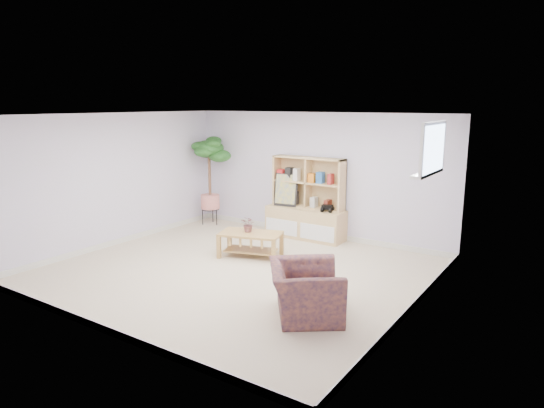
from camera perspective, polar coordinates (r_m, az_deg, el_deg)
The scene contains 14 objects.
floor at distance 7.65m, azimuth -4.14°, elevation -7.84°, with size 5.50×5.00×0.01m, color beige.
ceiling at distance 7.21m, azimuth -4.42°, elevation 10.43°, with size 5.50×5.00×0.01m, color silver.
walls at distance 7.34m, azimuth -4.28°, elevation 1.02°, with size 5.51×5.01×2.40m.
baseboard at distance 7.64m, azimuth -4.14°, elevation -7.49°, with size 5.50×5.00×0.10m, color silver, non-canonical shape.
window at distance 6.53m, azimuth 18.48°, elevation 6.19°, with size 0.10×0.98×0.68m, color silver, non-canonical shape.
window_sill at distance 6.58m, azimuth 17.80°, elevation 3.47°, with size 0.14×1.00×0.04m, color silver.
storage_unit at distance 9.28m, azimuth 3.98°, elevation 0.68°, with size 1.56×0.53×1.56m, color tan, non-canonical shape.
poster at distance 9.44m, azimuth 1.67°, elevation 1.66°, with size 0.46×0.11×0.64m, color yellow, non-canonical shape.
toy_truck at distance 9.03m, azimuth 6.53°, elevation -0.46°, with size 0.28×0.20×0.15m, color black, non-canonical shape.
coffee_table at distance 8.26m, azimuth -2.53°, elevation -4.79°, with size 1.03×0.56×0.42m, color #A1793E, non-canonical shape.
table_plant at distance 8.22m, azimuth -2.76°, elevation -2.39°, with size 0.24×0.21×0.27m, color #125313.
floor_tree at distance 10.38m, azimuth -7.34°, elevation 2.69°, with size 0.69×0.69×1.88m, color #154113, non-canonical shape.
armchair at distance 6.02m, azimuth 3.96°, elevation -9.76°, with size 0.97×0.85×0.72m, color #161636.
sill_plant at distance 6.51m, azimuth 17.75°, elevation 4.72°, with size 0.14×0.12×0.26m, color #154113.
Camera 1 is at (4.44, -5.68, 2.57)m, focal length 32.00 mm.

